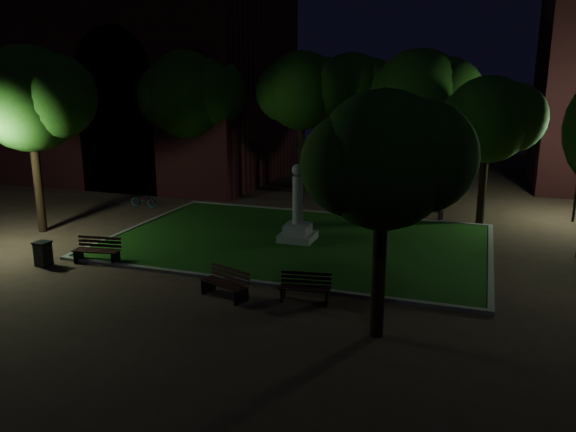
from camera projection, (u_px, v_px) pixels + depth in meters
name	position (u px, v px, depth m)	size (l,w,h in m)	color
ground	(281.00, 256.00, 21.54)	(80.00, 80.00, 0.00)	#4B3426
lawn	(298.00, 241.00, 23.36)	(15.00, 10.00, 0.08)	#1B4B11
lawn_kerb	(298.00, 241.00, 23.36)	(15.40, 10.40, 0.12)	slate
monument	(298.00, 220.00, 23.14)	(1.40, 1.40, 3.20)	gray
building_main	(128.00, 66.00, 37.45)	(20.00, 12.00, 15.00)	#4F1C1E
tree_west	(31.00, 99.00, 23.57)	(5.49, 4.48, 8.04)	black
tree_north_wl	(303.00, 91.00, 29.57)	(5.07, 4.14, 8.04)	black
tree_north_er	(421.00, 98.00, 29.48)	(6.29, 5.13, 8.15)	black
tree_ne	(490.00, 120.00, 25.09)	(4.78, 3.90, 6.78)	black
tree_se	(387.00, 161.00, 13.79)	(4.28, 3.50, 6.45)	black
tree_nw	(191.00, 94.00, 30.62)	(5.96, 4.86, 8.20)	black
tree_far_north	(353.00, 90.00, 30.44)	(4.85, 3.96, 7.99)	black
lamppost_nw	(165.00, 142.00, 33.85)	(1.18, 0.28, 4.00)	black
bench_near_left	(226.00, 284.00, 17.46)	(1.76, 1.11, 0.91)	black
bench_near_right	(305.00, 288.00, 17.19)	(1.63, 0.79, 0.86)	black
bench_west_near	(97.00, 251.00, 20.72)	(1.78, 0.83, 0.94)	black
bench_far_side	(428.00, 211.00, 27.13)	(1.56, 0.91, 0.81)	black
trash_bin	(43.00, 253.00, 20.37)	(0.55, 0.55, 0.90)	black
bicycle	(144.00, 200.00, 29.40)	(0.55, 1.56, 0.82)	black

